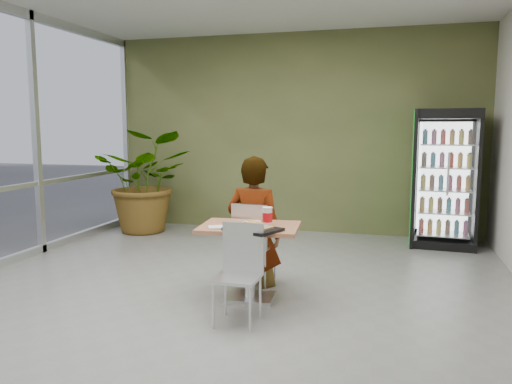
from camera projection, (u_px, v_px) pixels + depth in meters
ground at (221, 300)px, 4.95m from camera, size 7.00×7.00×0.00m
room_envelope at (219, 138)px, 4.74m from camera, size 6.00×7.00×3.20m
dining_table at (250, 247)px, 4.91m from camera, size 1.01×0.75×0.75m
chair_far at (252, 237)px, 5.36m from camera, size 0.43×0.43×0.90m
chair_near at (240, 264)px, 4.39m from camera, size 0.38×0.39×0.86m
seated_woman at (254, 234)px, 5.40m from camera, size 0.66×0.45×1.70m
pizza_plate at (254, 222)px, 4.96m from camera, size 0.33×0.30×0.03m
soda_cup at (267, 216)px, 4.89m from camera, size 0.10×0.10×0.18m
napkin_stack at (216, 227)px, 4.74m from camera, size 0.18×0.18×0.02m
cafeteria_tray at (253, 229)px, 4.63m from camera, size 0.58×0.51×0.03m
beverage_fridge at (445, 179)px, 7.08m from camera, size 0.93×0.74×1.95m
potted_plant at (147, 181)px, 8.10m from camera, size 1.79×1.65×1.66m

